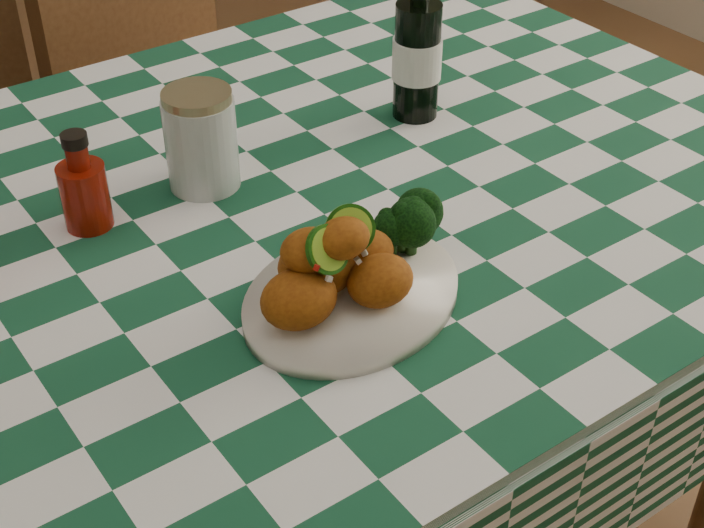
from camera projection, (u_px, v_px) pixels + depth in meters
dining_table at (249, 433)px, 1.48m from camera, size 1.66×1.06×0.79m
plate at (352, 297)px, 1.10m from camera, size 0.32×0.28×0.02m
fried_chicken_pile at (339, 259)px, 1.06m from camera, size 0.16×0.12×0.10m
broccoli_side at (414, 232)px, 1.13m from camera, size 0.09×0.09×0.07m
ketchup_bottle at (82, 181)px, 1.19m from camera, size 0.07×0.07×0.13m
mason_jar at (201, 139)px, 1.27m from camera, size 0.10×0.10×0.14m
beer_bottle at (418, 39)px, 1.39m from camera, size 0.09×0.09×0.24m
wooden_chair_right at (210, 122)px, 2.04m from camera, size 0.58×0.59×1.00m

